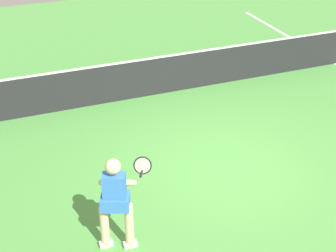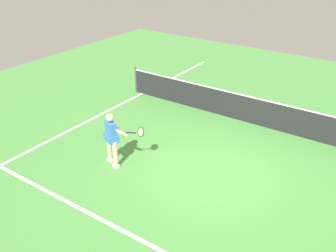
{
  "view_description": "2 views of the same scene",
  "coord_description": "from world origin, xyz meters",
  "views": [
    {
      "loc": [
        -3.7,
        -6.49,
        5.23
      ],
      "look_at": [
        -1.14,
        0.11,
        1.09
      ],
      "focal_mm": 52.49,
      "sensor_mm": 36.0,
      "label": 1
    },
    {
      "loc": [
        3.96,
        -7.76,
        5.84
      ],
      "look_at": [
        -1.28,
        -0.18,
        1.1
      ],
      "focal_mm": 41.16,
      "sensor_mm": 36.0,
      "label": 2
    }
  ],
  "objects": [
    {
      "name": "sideline_left_marking",
      "position": [
        -4.96,
        0.0,
        0.0
      ],
      "size": [
        0.1,
        16.46,
        0.01
      ],
      "primitive_type": "cube",
      "color": "white",
      "rests_on": "ground"
    },
    {
      "name": "tennis_player",
      "position": [
        -2.41,
        -1.16,
        0.85
      ],
      "size": [
        1.01,
        0.85,
        1.55
      ],
      "color": "beige",
      "rests_on": "ground"
    },
    {
      "name": "ground_plane",
      "position": [
        0.0,
        0.0,
        0.0
      ],
      "size": [
        24.0,
        24.0,
        0.0
      ],
      "primitive_type": "plane",
      "color": "#4C9342"
    },
    {
      "name": "service_line_marking",
      "position": [
        0.0,
        -3.07,
        0.0
      ],
      "size": [
        9.92,
        0.1,
        0.01
      ],
      "primitive_type": "cube",
      "color": "white",
      "rests_on": "ground"
    },
    {
      "name": "court_net",
      "position": [
        0.0,
        3.35,
        0.48
      ],
      "size": [
        10.6,
        0.08,
        1.03
      ],
      "color": "#4C4C51",
      "rests_on": "ground"
    }
  ]
}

